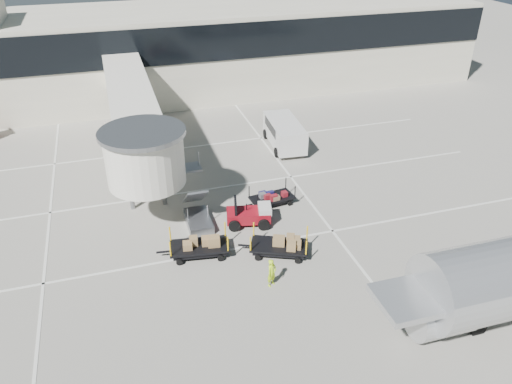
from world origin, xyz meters
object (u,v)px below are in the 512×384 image
(box_cart_near, at_px, (280,245))
(box_cart_far, at_px, (201,246))
(minivan, at_px, (284,131))
(ground_worker, at_px, (272,273))
(baggage_tug, at_px, (250,215))
(suitcase_cart, at_px, (271,198))

(box_cart_near, xyz_separation_m, box_cart_far, (-4.15, 1.22, -0.03))
(box_cart_far, bearing_deg, minivan, 61.05)
(box_cart_near, height_order, ground_worker, ground_worker)
(baggage_tug, bearing_deg, box_cart_near, -64.70)
(baggage_tug, height_order, box_cart_far, baggage_tug)
(ground_worker, bearing_deg, suitcase_cart, 38.88)
(ground_worker, relative_size, minivan, 0.28)
(suitcase_cart, bearing_deg, ground_worker, -116.73)
(suitcase_cart, height_order, box_cart_near, box_cart_near)
(suitcase_cart, bearing_deg, baggage_tug, -146.70)
(box_cart_near, bearing_deg, minivan, 93.32)
(baggage_tug, bearing_deg, minivan, 72.97)
(box_cart_near, relative_size, minivan, 0.68)
(box_cart_near, height_order, box_cart_far, box_cart_far)
(baggage_tug, height_order, suitcase_cart, baggage_tug)
(suitcase_cart, xyz_separation_m, minivan, (3.79, 8.25, 0.77))
(box_cart_far, bearing_deg, box_cart_near, -8.27)
(ground_worker, bearing_deg, minivan, 35.54)
(box_cart_near, xyz_separation_m, ground_worker, (-1.26, -2.30, 0.20))
(box_cart_far, distance_m, ground_worker, 4.56)
(baggage_tug, bearing_deg, suitcase_cart, 54.43)
(box_cart_near, distance_m, ground_worker, 2.63)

